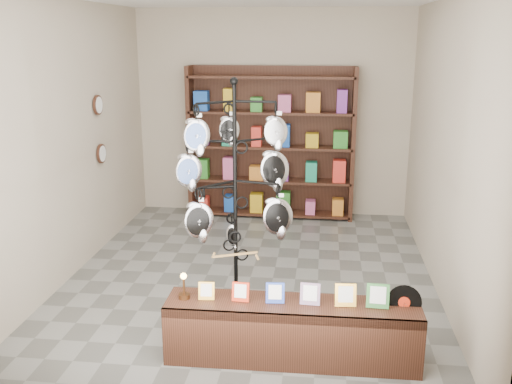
# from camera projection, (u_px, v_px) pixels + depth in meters

# --- Properties ---
(ground) EXTENTS (5.00, 5.00, 0.00)m
(ground) POSITION_uv_depth(u_px,v_px,m) (251.00, 277.00, 6.39)
(ground) COLOR slate
(ground) RESTS_ON ground
(room_envelope) EXTENTS (5.00, 5.00, 5.00)m
(room_envelope) POSITION_uv_depth(u_px,v_px,m) (250.00, 112.00, 5.90)
(room_envelope) COLOR #B1A58E
(room_envelope) RESTS_ON ground
(display_tree) EXTENTS (1.19, 1.19, 2.26)m
(display_tree) POSITION_uv_depth(u_px,v_px,m) (235.00, 181.00, 5.29)
(display_tree) COLOR black
(display_tree) RESTS_ON ground
(front_shelf) EXTENTS (2.08, 0.46, 0.73)m
(front_shelf) POSITION_uv_depth(u_px,v_px,m) (292.00, 331.00, 4.70)
(front_shelf) COLOR black
(front_shelf) RESTS_ON ground
(back_shelving) EXTENTS (2.42, 0.36, 2.20)m
(back_shelving) POSITION_uv_depth(u_px,v_px,m) (271.00, 148.00, 8.31)
(back_shelving) COLOR black
(back_shelving) RESTS_ON ground
(wall_clocks) EXTENTS (0.03, 0.24, 0.84)m
(wall_clocks) POSITION_uv_depth(u_px,v_px,m) (100.00, 130.00, 6.98)
(wall_clocks) COLOR black
(wall_clocks) RESTS_ON ground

